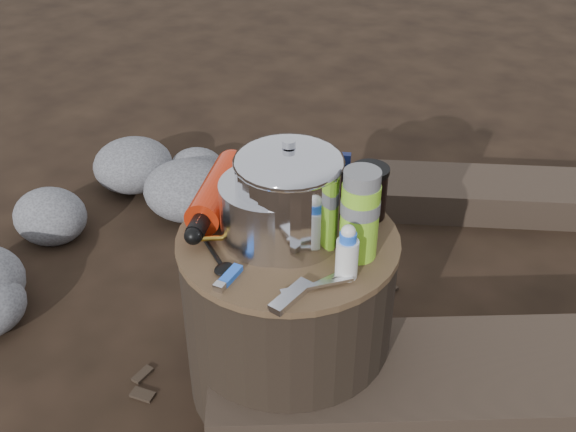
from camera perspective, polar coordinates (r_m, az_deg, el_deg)
The scene contains 16 objects.
ground at distance 1.70m, azimuth 0.00°, elevation -13.61°, with size 60.00×60.00×0.00m, color black.
stump at distance 1.55m, azimuth 0.00°, elevation -8.24°, with size 0.46×0.46×0.43m, color black.
rock_ring at distance 2.16m, azimuth -15.45°, elevation 0.17°, with size 0.46×1.00×0.20m, color #5D5D61, non-canonical shape.
log_small at distance 2.42m, azimuth 22.31°, elevation 1.38°, with size 0.23×1.28×0.11m, color #352A20.
foil_windscreen at distance 1.38m, azimuth -1.40°, elevation 0.44°, with size 0.21×0.21×0.13m, color silver.
camping_pot at distance 1.36m, azimuth 0.07°, elevation 1.89°, with size 0.21×0.21×0.21m, color silver.
fuel_bottle at distance 1.50m, azimuth -5.92°, elevation 2.07°, with size 0.08×0.31×0.08m, color red, non-canonical shape.
thermos at distance 1.32m, azimuth 6.03°, elevation 0.09°, with size 0.08×0.08×0.19m, color #89D329.
travel_mug at distance 1.46m, azimuth 6.78°, elevation 1.98°, with size 0.08×0.08×0.12m, color black.
stuff_sack at distance 1.55m, azimuth -0.97°, elevation 4.22°, with size 0.18×0.14×0.12m, color #F49D00.
food_pouch at distance 1.49m, azimuth 3.27°, elevation 3.05°, with size 0.10×0.02×0.13m, color #121B50.
lighter at distance 1.31m, azimuth -4.85°, elevation -4.96°, with size 0.02×0.08×0.01m, color blue.
multitool at distance 1.26m, azimuth 0.24°, elevation -6.75°, with size 0.03×0.10×0.01m, color silver.
pot_grabber at distance 1.28m, azimuth 1.89°, elevation -5.89°, with size 0.04×0.14×0.01m, color silver, non-canonical shape.
spork at distance 1.38m, azimuth -6.35°, elevation -2.92°, with size 0.03×0.14×0.01m, color black, non-canonical shape.
squeeze_bottle at distance 1.29m, azimuth 4.97°, elevation -3.20°, with size 0.04×0.04×0.10m, color silver.
Camera 1 is at (0.62, -0.97, 1.25)m, focal length 42.46 mm.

